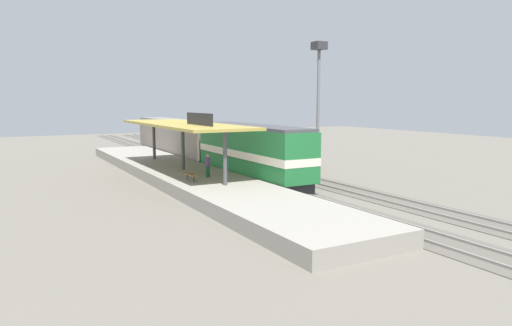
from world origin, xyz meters
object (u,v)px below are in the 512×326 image
(locomotive, at_px, (252,152))
(freight_car, at_px, (239,144))
(light_mast, at_px, (319,79))
(platform_bench, at_px, (191,175))
(person_waiting, at_px, (208,164))
(passenger_carriage_single, at_px, (176,138))

(locomotive, relative_size, freight_car, 1.20)
(locomotive, bearing_deg, light_mast, 12.74)
(freight_car, height_order, light_mast, light_mast)
(light_mast, bearing_deg, locomotive, -167.26)
(freight_car, bearing_deg, platform_bench, -128.63)
(light_mast, bearing_deg, platform_bench, -164.63)
(light_mast, bearing_deg, freight_car, 108.67)
(freight_car, relative_size, person_waiting, 7.02)
(platform_bench, distance_m, locomotive, 6.42)
(light_mast, relative_size, person_waiting, 6.84)
(platform_bench, relative_size, locomotive, 0.12)
(passenger_carriage_single, distance_m, freight_car, 8.19)
(platform_bench, bearing_deg, passenger_carriage_single, 73.32)
(platform_bench, relative_size, light_mast, 0.15)
(locomotive, xyz_separation_m, person_waiting, (-4.33, -1.18, -0.56))
(locomotive, height_order, light_mast, light_mast)
(platform_bench, bearing_deg, locomotive, 18.69)
(light_mast, bearing_deg, person_waiting, -166.35)
(platform_bench, xyz_separation_m, locomotive, (6.00, 2.03, 1.07))
(platform_bench, height_order, light_mast, light_mast)
(platform_bench, xyz_separation_m, passenger_carriage_single, (6.00, 20.03, 0.97))
(platform_bench, height_order, passenger_carriage_single, passenger_carriage_single)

